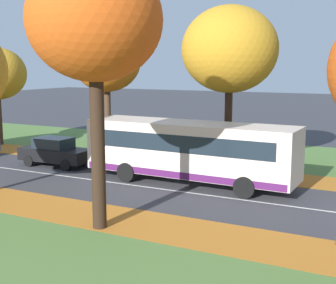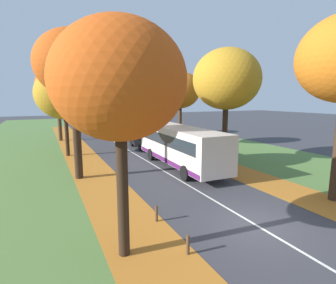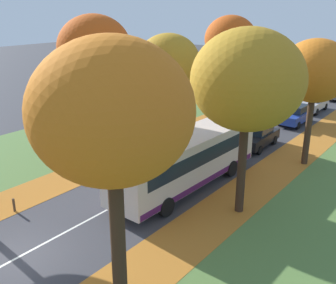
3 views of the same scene
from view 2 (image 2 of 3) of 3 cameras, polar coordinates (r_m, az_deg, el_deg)
The scene contains 20 objects.
ground_plane at distance 11.70m, azimuth 18.55°, elevation -16.73°, with size 160.00×160.00×0.00m, color #38383D.
grass_verge_left at distance 27.92m, azimuth -28.68°, elevation -2.19°, with size 12.00×90.00×0.01m, color #517538.
leaf_litter_left at distance 22.19m, azimuth -17.47°, elevation -4.19°, with size 2.80×60.00×0.00m, color #B26B23.
grass_verge_right at distance 32.50m, azimuth 5.64°, elevation 0.42°, with size 12.00×90.00×0.01m, color #517538.
leaf_litter_right at distance 25.11m, azimuth 3.77°, elevation -2.21°, with size 2.80×60.00×0.00m, color #B26B23.
road_centre_line at distance 28.87m, azimuth -10.17°, elevation -0.83°, with size 0.12×80.00×0.01m, color silver.
tree_left_nearest at distance 8.05m, azimuth -10.54°, elevation 12.82°, with size 4.02×4.02×7.40m.
tree_left_near at distance 17.38m, azimuth -19.99°, elevation 15.54°, with size 4.53×4.53×9.19m.
tree_left_mid at distance 24.69m, azimuth -21.64°, elevation 9.71°, with size 4.90×4.90×7.69m.
tree_left_far at distance 34.24m, azimuth -22.99°, elevation 11.24°, with size 4.87×4.87×8.82m.
tree_right_near at distance 20.73m, azimuth 12.64°, elevation 13.14°, with size 5.10×5.10×8.81m.
tree_right_mid at distance 27.70m, azimuth 2.65°, elevation 11.17°, with size 4.21×4.21×7.84m.
tree_right_far at distance 36.28m, azimuth -4.39°, elevation 9.42°, with size 4.08×4.08×6.94m.
bollard_second at distance 9.22m, azimuth 4.35°, elevation -21.40°, with size 0.12×0.12×0.69m, color #4C3823.
bollard_third at distance 11.29m, azimuth -2.52°, elevation -15.31°, with size 0.12×0.12×0.69m, color #4C3823.
bus at distance 19.50m, azimuth 2.51°, elevation -0.52°, with size 2.86×10.46×2.98m.
car_black_lead at distance 27.39m, azimuth -5.52°, elevation 0.45°, with size 1.85×4.23×1.62m.
car_blue_following at distance 34.29m, azimuth -9.74°, elevation 2.16°, with size 1.81×4.22×1.62m.
car_silver_third_in_line at distance 39.34m, azimuth -12.23°, elevation 3.00°, with size 1.81×4.21×1.62m.
car_grey_fourth_in_line at distance 46.06m, azimuth -13.93°, elevation 3.85°, with size 1.89×4.25×1.62m.
Camera 2 is at (-7.52, -7.41, 5.06)m, focal length 28.00 mm.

